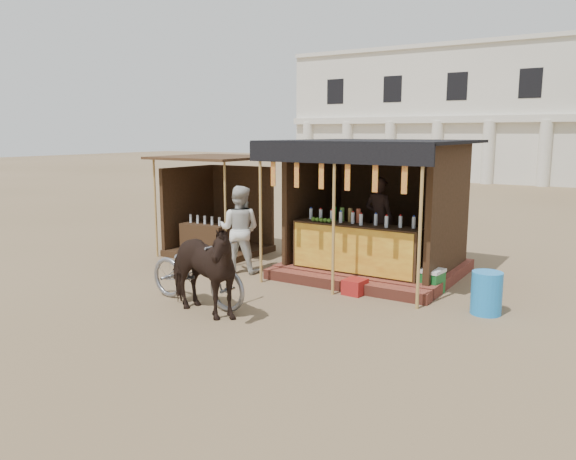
# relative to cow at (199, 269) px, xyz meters

# --- Properties ---
(ground) EXTENTS (120.00, 120.00, 0.00)m
(ground) POSITION_rel_cow_xyz_m (0.28, 0.64, -0.77)
(ground) COLOR #846B4C
(ground) RESTS_ON ground
(main_stall) EXTENTS (3.60, 3.61, 2.78)m
(main_stall) POSITION_rel_cow_xyz_m (1.28, 4.01, 0.26)
(main_stall) COLOR brown
(main_stall) RESTS_ON ground
(secondary_stall) EXTENTS (2.40, 2.40, 2.38)m
(secondary_stall) POSITION_rel_cow_xyz_m (-2.89, 3.88, 0.08)
(secondary_stall) COLOR #382114
(secondary_stall) RESTS_ON ground
(cow) EXTENTS (1.94, 1.15, 1.54)m
(cow) POSITION_rel_cow_xyz_m (0.00, 0.00, 0.00)
(cow) COLOR black
(cow) RESTS_ON ground
(motorbike) EXTENTS (2.19, 0.88, 1.13)m
(motorbike) POSITION_rel_cow_xyz_m (-0.44, 0.45, -0.20)
(motorbike) COLOR gray
(motorbike) RESTS_ON ground
(bystander) EXTENTS (1.06, 0.92, 1.84)m
(bystander) POSITION_rel_cow_xyz_m (-1.18, 2.64, 0.15)
(bystander) COLOR silver
(bystander) RESTS_ON ground
(blue_barrel) EXTENTS (0.50, 0.50, 0.70)m
(blue_barrel) POSITION_rel_cow_xyz_m (3.92, 2.53, -0.42)
(blue_barrel) COLOR #1D84DA
(blue_barrel) RESTS_ON ground
(red_crate) EXTENTS (0.39, 0.42, 0.28)m
(red_crate) POSITION_rel_cow_xyz_m (1.62, 2.42, -0.63)
(red_crate) COLOR maroon
(red_crate) RESTS_ON ground
(cooler) EXTENTS (0.69, 0.52, 0.46)m
(cooler) POSITION_rel_cow_xyz_m (2.66, 3.24, -0.54)
(cooler) COLOR #166526
(cooler) RESTS_ON ground
(background_building) EXTENTS (26.00, 7.45, 8.18)m
(background_building) POSITION_rel_cow_xyz_m (-1.72, 30.59, 3.21)
(background_building) COLOR silver
(background_building) RESTS_ON ground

